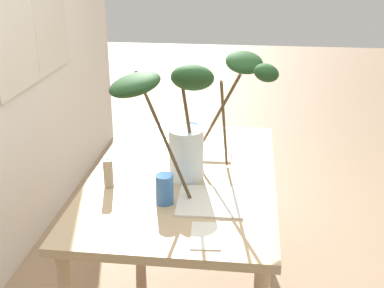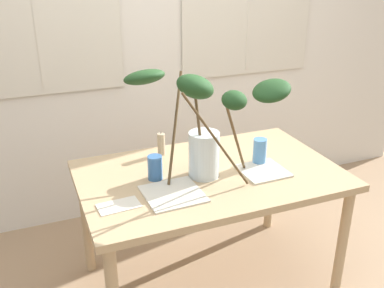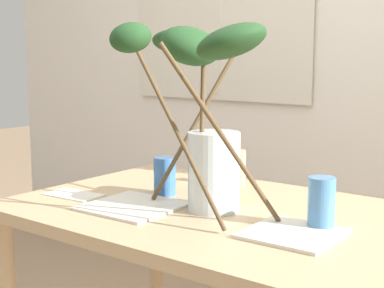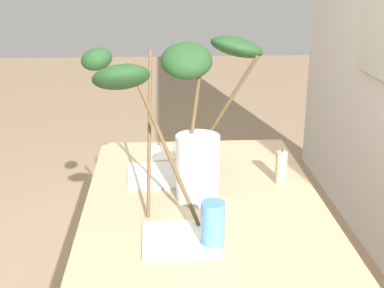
{
  "view_description": "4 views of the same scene",
  "coord_description": "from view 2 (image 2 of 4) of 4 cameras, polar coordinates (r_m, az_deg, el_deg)",
  "views": [
    {
      "loc": [
        -2.17,
        -0.3,
        1.75
      ],
      "look_at": [
        -0.09,
        -0.05,
        0.91
      ],
      "focal_mm": 47.92,
      "sensor_mm": 36.0,
      "label": 1
    },
    {
      "loc": [
        -0.87,
        -1.9,
        1.78
      ],
      "look_at": [
        -0.09,
        0.02,
        0.89
      ],
      "focal_mm": 41.07,
      "sensor_mm": 36.0,
      "label": 2
    },
    {
      "loc": [
        0.95,
        -1.43,
        1.2
      ],
      "look_at": [
        -0.09,
        -0.07,
        0.93
      ],
      "focal_mm": 54.45,
      "sensor_mm": 36.0,
      "label": 3
    },
    {
      "loc": [
        1.76,
        -0.15,
        1.57
      ],
      "look_at": [
        -0.07,
        -0.04,
        0.93
      ],
      "focal_mm": 50.71,
      "sensor_mm": 36.0,
      "label": 4
    }
  ],
  "objects": [
    {
      "name": "plate_square_right",
      "position": [
        2.37,
        9.17,
        -3.45
      ],
      "size": [
        0.24,
        0.24,
        0.01
      ],
      "primitive_type": "cube",
      "rotation": [
        0.0,
        0.0,
        0.02
      ],
      "color": "silver",
      "rests_on": "dining_table"
    },
    {
      "name": "ground",
      "position": [
        2.74,
        2.11,
        -17.25
      ],
      "size": [
        14.0,
        14.0,
        0.0
      ],
      "primitive_type": "plane",
      "color": "#9E7F60"
    },
    {
      "name": "dining_table",
      "position": [
        2.37,
        2.34,
        -5.35
      ],
      "size": [
        1.37,
        0.86,
        0.72
      ],
      "color": "tan",
      "rests_on": "ground"
    },
    {
      "name": "vase_with_branches",
      "position": [
        2.14,
        1.18,
        3.22
      ],
      "size": [
        0.75,
        0.72,
        0.59
      ],
      "color": "silver",
      "rests_on": "dining_table"
    },
    {
      "name": "back_wall_with_windows",
      "position": [
        3.08,
        -5.68,
        17.03
      ],
      "size": [
        4.56,
        0.14,
        2.88
      ],
      "color": "silver",
      "rests_on": "ground"
    },
    {
      "name": "napkin_folded",
      "position": [
        2.06,
        -9.49,
        -7.91
      ],
      "size": [
        0.2,
        0.12,
        0.0
      ],
      "primitive_type": "cube",
      "rotation": [
        0.0,
        0.0,
        0.07
      ],
      "color": "silver",
      "rests_on": "dining_table"
    },
    {
      "name": "plate_square_left",
      "position": [
        2.13,
        -2.48,
        -6.47
      ],
      "size": [
        0.28,
        0.28,
        0.01
      ],
      "primitive_type": "cube",
      "rotation": [
        0.0,
        0.0,
        0.03
      ],
      "color": "silver",
      "rests_on": "dining_table"
    },
    {
      "name": "drinking_glass_blue_left",
      "position": [
        2.25,
        -4.82,
        -3.07
      ],
      "size": [
        0.08,
        0.08,
        0.13
      ],
      "primitive_type": "cylinder",
      "color": "#386BAD",
      "rests_on": "dining_table"
    },
    {
      "name": "pillar_candle",
      "position": [
        2.52,
        -4.01,
        -0.04
      ],
      "size": [
        0.04,
        0.04,
        0.14
      ],
      "color": "tan",
      "rests_on": "dining_table"
    },
    {
      "name": "drinking_glass_blue_right",
      "position": [
        2.43,
        8.82,
        -0.98
      ],
      "size": [
        0.07,
        0.07,
        0.14
      ],
      "primitive_type": "cylinder",
      "color": "#4C84BC",
      "rests_on": "dining_table"
    }
  ]
}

